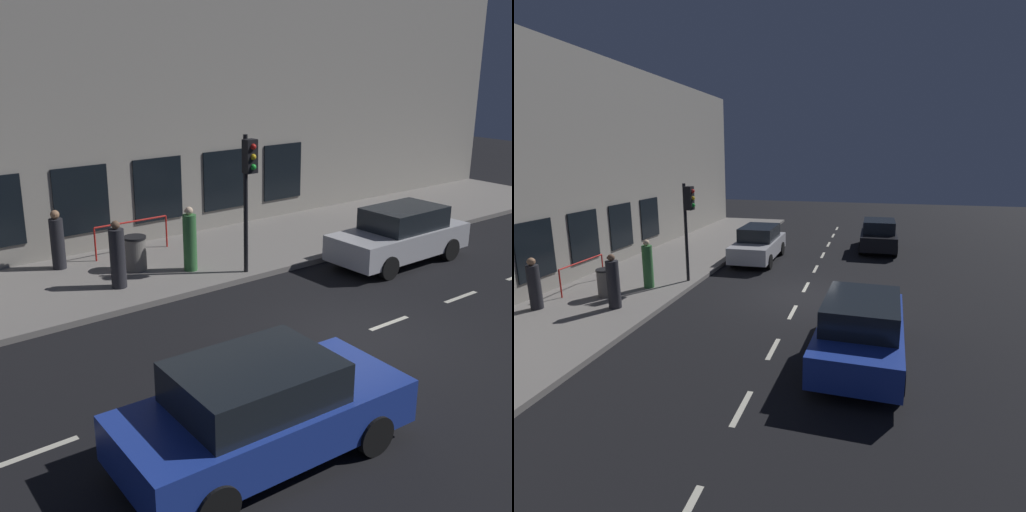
% 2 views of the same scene
% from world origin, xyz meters
% --- Properties ---
extents(ground_plane, '(60.00, 60.00, 0.00)m').
position_xyz_m(ground_plane, '(0.00, 0.00, 0.00)').
color(ground_plane, black).
extents(sidewalk, '(4.50, 32.00, 0.15)m').
position_xyz_m(sidewalk, '(6.25, 0.00, 0.07)').
color(sidewalk, gray).
rests_on(sidewalk, ground).
extents(building_facade, '(0.65, 32.00, 8.57)m').
position_xyz_m(building_facade, '(8.80, 0.00, 4.28)').
color(building_facade, gray).
rests_on(building_facade, ground).
extents(lane_centre_line, '(0.12, 27.20, 0.01)m').
position_xyz_m(lane_centre_line, '(0.00, -1.00, 0.00)').
color(lane_centre_line, beige).
rests_on(lane_centre_line, ground).
extents(traffic_light, '(0.46, 0.32, 3.61)m').
position_xyz_m(traffic_light, '(4.23, -0.28, 2.76)').
color(traffic_light, black).
rests_on(traffic_light, sidewalk).
extents(parked_car_0, '(1.86, 4.29, 1.58)m').
position_xyz_m(parked_car_0, '(2.76, -4.50, 0.79)').
color(parked_car_0, '#B7B7BC').
rests_on(parked_car_0, ground).
extents(parked_car_1, '(1.82, 4.05, 1.58)m').
position_xyz_m(parked_car_1, '(-2.59, -7.96, 0.79)').
color(parked_car_1, black).
rests_on(parked_car_1, ground).
extents(parked_car_2, '(2.12, 4.50, 1.58)m').
position_xyz_m(parked_car_2, '(-2.13, 4.21, 0.79)').
color(parked_car_2, '#1E389E').
rests_on(parked_car_2, ground).
extents(pedestrian_0, '(0.45, 0.45, 1.73)m').
position_xyz_m(pedestrian_0, '(5.36, 0.82, 0.95)').
color(pedestrian_0, '#336B38').
rests_on(pedestrian_0, sidewalk).
extents(pedestrian_1, '(0.40, 0.40, 1.61)m').
position_xyz_m(pedestrian_1, '(7.62, 3.56, 0.89)').
color(pedestrian_1, '#232328').
rests_on(pedestrian_1, sidewalk).
extents(pedestrian_2, '(0.52, 0.52, 1.70)m').
position_xyz_m(pedestrian_2, '(5.33, 2.91, 0.93)').
color(pedestrian_2, '#232328').
rests_on(pedestrian_2, sidewalk).
extents(trash_bin, '(0.61, 0.61, 0.93)m').
position_xyz_m(trash_bin, '(6.26, 1.97, 0.62)').
color(trash_bin, slate).
rests_on(trash_bin, sidewalk).
extents(red_railing, '(0.05, 2.30, 0.97)m').
position_xyz_m(red_railing, '(7.60, 1.39, 0.88)').
color(red_railing, red).
rests_on(red_railing, sidewalk).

